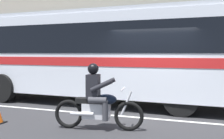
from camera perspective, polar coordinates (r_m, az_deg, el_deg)
ground_plane at (r=8.89m, az=7.64°, el=-8.53°), size 60.00×60.00×0.00m
sidewalk_curb at (r=13.81m, az=12.78°, el=-4.04°), size 28.00×3.80×0.15m
lane_center_stripe at (r=8.32m, az=6.63°, el=-9.32°), size 26.60×0.14×0.01m
transit_bus at (r=10.54m, az=-2.23°, el=3.65°), size 11.06×2.93×3.22m
motorcycle_with_rider at (r=6.98m, az=-2.80°, el=-6.29°), size 2.11×0.77×1.56m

